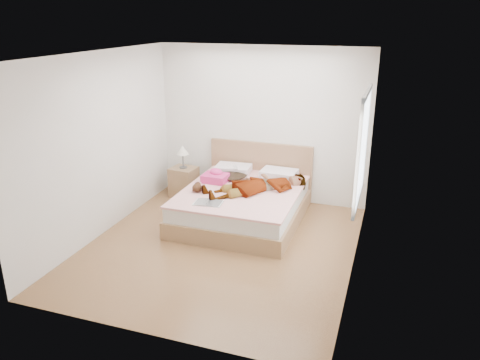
% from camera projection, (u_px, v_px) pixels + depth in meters
% --- Properties ---
extents(ground, '(4.00, 4.00, 0.00)m').
position_uv_depth(ground, '(220.00, 247.00, 6.52)').
color(ground, '#502F19').
rests_on(ground, ground).
extents(woman, '(1.70, 1.61, 0.23)m').
position_uv_depth(woman, '(258.00, 183.00, 7.15)').
color(woman, white).
rests_on(woman, bed).
extents(hair, '(0.60, 0.69, 0.09)m').
position_uv_depth(hair, '(233.00, 174.00, 7.74)').
color(hair, black).
rests_on(hair, bed).
extents(phone, '(0.10, 0.10, 0.05)m').
position_uv_depth(phone, '(236.00, 167.00, 7.63)').
color(phone, silver).
rests_on(phone, bed).
extents(room_shell, '(4.00, 4.00, 4.00)m').
position_uv_depth(room_shell, '(362.00, 149.00, 5.74)').
color(room_shell, white).
rests_on(room_shell, ground).
extents(bed, '(1.80, 2.08, 1.00)m').
position_uv_depth(bed, '(244.00, 202.00, 7.35)').
color(bed, brown).
rests_on(bed, ground).
extents(towel, '(0.40, 0.35, 0.21)m').
position_uv_depth(towel, '(215.00, 177.00, 7.51)').
color(towel, '#D3397B').
rests_on(towel, bed).
extents(magazine, '(0.43, 0.30, 0.02)m').
position_uv_depth(magazine, '(208.00, 203.00, 6.67)').
color(magazine, silver).
rests_on(magazine, bed).
extents(coffee_mug, '(0.12, 0.10, 0.09)m').
position_uv_depth(coffee_mug, '(211.00, 193.00, 6.92)').
color(coffee_mug, silver).
rests_on(coffee_mug, bed).
extents(plush_toy, '(0.20, 0.25, 0.13)m').
position_uv_depth(plush_toy, '(197.00, 187.00, 7.10)').
color(plush_toy, black).
rests_on(plush_toy, bed).
extents(nightstand, '(0.47, 0.43, 0.92)m').
position_uv_depth(nightstand, '(184.00, 180.00, 8.23)').
color(nightstand, olive).
rests_on(nightstand, ground).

